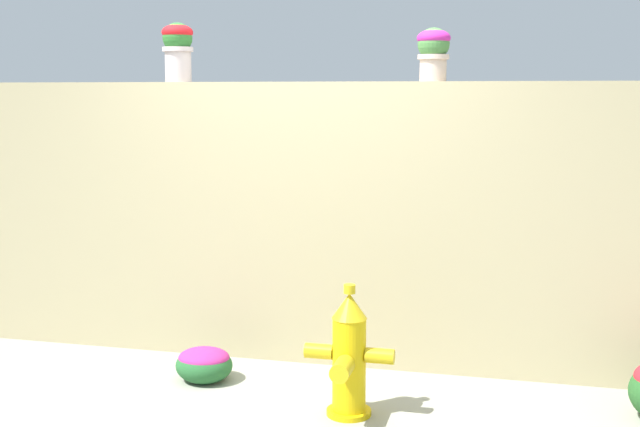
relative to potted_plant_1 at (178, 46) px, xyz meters
name	(u,v)px	position (x,y,z in m)	size (l,w,h in m)	color
ground_plane	(262,409)	(0.89, -0.96, -2.13)	(24.00, 24.00, 0.00)	gray
stone_wall	(305,222)	(0.89, 0.04, -1.19)	(5.66, 0.31, 1.89)	tan
potted_plant_1	(178,46)	(0.00, 0.00, 0.00)	(0.21, 0.21, 0.40)	#C2B0AE
potted_plant_2	(434,49)	(1.74, 0.02, -0.04)	(0.21, 0.21, 0.34)	beige
fire_hydrant	(349,358)	(1.39, -0.92, -1.79)	(0.51, 0.40, 0.76)	#DDB60B
flower_bush_left	(204,363)	(0.39, -0.60, -2.02)	(0.37, 0.33, 0.22)	#255D2D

